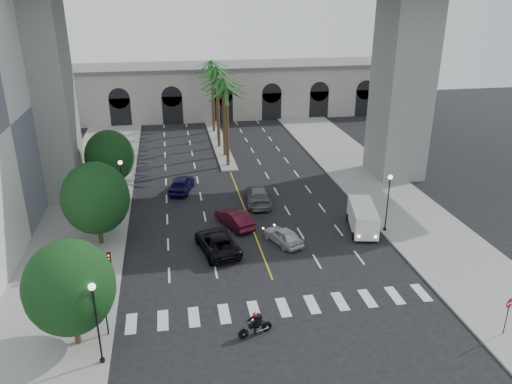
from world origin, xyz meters
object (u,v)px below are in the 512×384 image
Objects in this scene: motorcycle_rider at (256,324)px; car_e at (182,184)px; traffic_signal_near at (104,302)px; traffic_signal_far at (110,268)px; car_c at (217,242)px; lamp_post_left_near at (96,317)px; lamp_post_left_far at (122,182)px; car_a at (283,236)px; pedestrian_b at (47,268)px; pedestrian_a at (76,283)px; car_d at (258,195)px; car_b at (235,218)px; do_not_enter_sign at (508,309)px; lamp_post_right at (388,198)px; cargo_van at (363,217)px.

motorcycle_rider is 25.01m from car_e.
traffic_signal_far is (0.00, 4.00, 0.00)m from traffic_signal_near.
traffic_signal_near is at bearing 39.63° from car_c.
lamp_post_left_near reaches higher than traffic_signal_far.
lamp_post_left_near and lamp_post_left_far have the same top height.
pedestrian_b is (-18.30, -2.58, 0.34)m from car_a.
car_a is at bearing 172.19° from car_c.
pedestrian_a is at bearing 82.28° from car_e.
lamp_post_left_far is 13.12m from car_d.
traffic_signal_near is 0.76× the size of car_b.
traffic_signal_near is at bearing 14.38° from car_a.
traffic_signal_far is 25.37m from do_not_enter_sign.
lamp_post_left_near reaches higher than do_not_enter_sign.
lamp_post_right is at bearing 144.59° from car_d.
traffic_signal_near and traffic_signal_far have the same top height.
pedestrian_b is 0.66× the size of do_not_enter_sign.
car_e is at bearing -27.23° from car_d.
traffic_signal_near is at bearing 32.95° from car_b.
car_b is (-3.59, 3.95, 0.09)m from car_a.
cargo_van is (11.80, 12.57, 0.54)m from motorcycle_rider.
lamp_post_left_near is 1.47× the size of traffic_signal_near.
car_a is 2.32× the size of pedestrian_a.
lamp_post_left_far is 22.25m from cargo_van.
pedestrian_b is at bearing 123.56° from traffic_signal_near.
pedestrian_a is 3.42m from pedestrian_b.
lamp_post_left_near is 21.00m from lamp_post_left_far.
car_e is 19.60m from cargo_van.
motorcycle_rider reaches higher than car_a.
car_a is at bearing 42.79° from lamp_post_left_near.
lamp_post_right is 1.97× the size of do_not_enter_sign.
lamp_post_left_near is at bearing 20.45° from car_a.
car_b is (9.90, -4.57, -2.43)m from lamp_post_left_far.
lamp_post_left_far is 1.30× the size of car_a.
traffic_signal_far is at bearing 1.75° from car_a.
lamp_post_left_near is 2.60m from traffic_signal_near.
do_not_enter_sign reaches higher than pedestrian_b.
pedestrian_a is (-10.28, -4.67, 0.24)m from car_c.
car_c is at bearing -160.92° from cargo_van.
cargo_van is at bearing 81.02° from do_not_enter_sign.
car_d is 25.64m from do_not_enter_sign.
car_b is 2.68× the size of pedestrian_a.
car_a is at bearing -32.27° from lamp_post_left_far.
lamp_post_left_near is 18.55m from car_a.
pedestrian_b is (-14.71, -6.53, 0.26)m from car_b.
traffic_signal_far is at bearing 23.45° from car_b.
pedestrian_b is at bearing 37.13° from car_d.
lamp_post_right is 1.12× the size of car_b.
lamp_post_right is 2.99× the size of pedestrian_b.
traffic_signal_far is at bearing 53.52° from car_d.
car_b is 0.83× the size of car_c.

